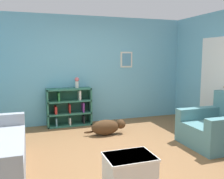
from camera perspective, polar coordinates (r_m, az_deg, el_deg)
ground_plane at (r=4.35m, az=1.76°, el=-14.51°), size 14.00×14.00×0.00m
wall_back at (r=6.20m, az=-5.54°, el=4.47°), size 5.60×0.13×2.60m
bookshelf at (r=6.01m, az=-9.79°, el=-3.98°), size 1.04×0.32×0.89m
recliner_chair at (r=5.06m, az=23.18°, el=-8.09°), size 1.07×1.00×0.95m
coffee_table at (r=3.23m, az=4.03°, el=-18.21°), size 0.60×0.46×0.44m
dog at (r=5.29m, az=-1.12°, el=-8.56°), size 0.89×0.29×0.32m
vase at (r=5.93m, az=-8.03°, el=1.74°), size 0.11×0.11×0.26m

